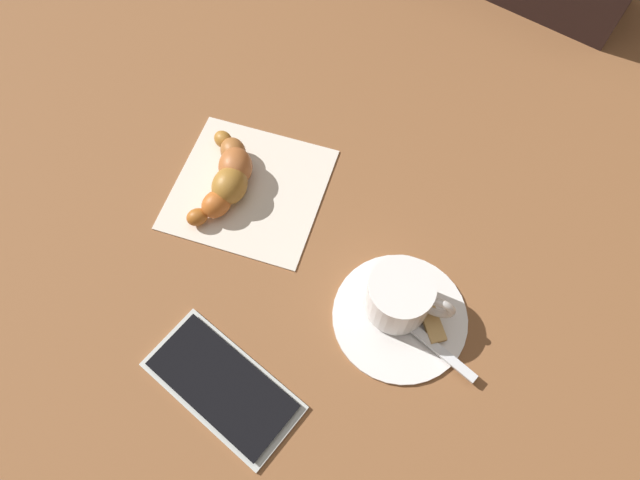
% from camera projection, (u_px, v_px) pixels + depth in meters
% --- Properties ---
extents(ground_plane, '(1.80, 1.80, 0.00)m').
position_uv_depth(ground_plane, '(309.00, 234.00, 0.59)').
color(ground_plane, brown).
extents(saucer, '(0.14, 0.14, 0.01)m').
position_uv_depth(saucer, '(400.00, 316.00, 0.55)').
color(saucer, white).
rests_on(saucer, ground).
extents(espresso_cup, '(0.09, 0.06, 0.05)m').
position_uv_depth(espresso_cup, '(401.00, 296.00, 0.53)').
color(espresso_cup, white).
rests_on(espresso_cup, saucer).
extents(teaspoon, '(0.13, 0.05, 0.01)m').
position_uv_depth(teaspoon, '(405.00, 321.00, 0.54)').
color(teaspoon, silver).
rests_on(teaspoon, saucer).
extents(sugar_packet, '(0.06, 0.06, 0.01)m').
position_uv_depth(sugar_packet, '(428.00, 311.00, 0.54)').
color(sugar_packet, tan).
rests_on(sugar_packet, saucer).
extents(napkin, '(0.19, 0.18, 0.00)m').
position_uv_depth(napkin, '(249.00, 188.00, 0.62)').
color(napkin, silver).
rests_on(napkin, ground).
extents(croissant, '(0.08, 0.13, 0.04)m').
position_uv_depth(croissant, '(229.00, 176.00, 0.60)').
color(croissant, '#AB5D20').
rests_on(croissant, napkin).
extents(cell_phone, '(0.17, 0.11, 0.01)m').
position_uv_depth(cell_phone, '(222.00, 385.00, 0.52)').
color(cell_phone, '#B9BDB8').
rests_on(cell_phone, ground).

